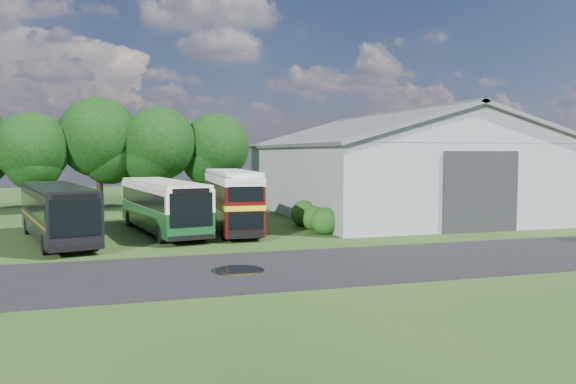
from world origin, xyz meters
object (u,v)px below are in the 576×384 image
object	(u,v)px
storage_shed	(391,162)
bus_maroon_double	(232,202)
bus_dark_single	(57,212)
bus_green_single	(163,205)

from	to	relation	value
storage_shed	bus_maroon_double	distance (m)	16.69
bus_dark_single	storage_shed	bearing A→B (deg)	5.24
bus_green_single	bus_dark_single	bearing A→B (deg)	-172.53
bus_maroon_double	bus_dark_single	xyz separation A→B (m)	(-9.90, -0.96, -0.24)
bus_green_single	storage_shed	bearing A→B (deg)	8.77
bus_maroon_double	storage_shed	bearing A→B (deg)	28.76
storage_shed	bus_green_single	bearing A→B (deg)	-160.20
bus_green_single	bus_maroon_double	xyz separation A→B (m)	(4.12, -0.97, 0.20)
bus_maroon_double	bus_dark_single	bearing A→B (deg)	-173.52
bus_dark_single	bus_maroon_double	bearing A→B (deg)	-8.71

